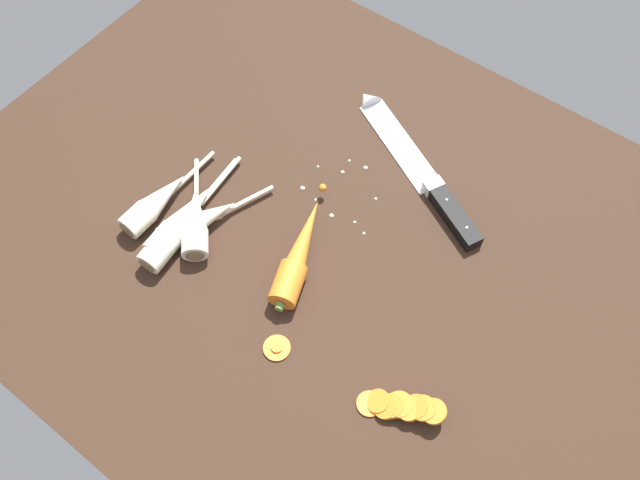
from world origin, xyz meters
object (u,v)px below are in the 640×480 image
chefs_knife (413,161)px  carrot_slice_stack (401,406)px  parsnip_front (195,222)px  parsnip_back (181,220)px  carrot_slice_stray_near (277,348)px  parsnip_mid_left (199,222)px  parsnip_mid_right (156,203)px  parsnip_outer (179,227)px  whole_carrot (299,254)px

chefs_knife → carrot_slice_stack: 40.34cm
parsnip_front → parsnip_back: size_ratio=0.72×
parsnip_back → carrot_slice_stack: (42.12, -3.75, -0.65)cm
chefs_knife → carrot_slice_stray_near: 38.12cm
parsnip_mid_left → parsnip_back: (-2.26, -1.40, -0.00)cm
parsnip_mid_right → parsnip_outer: (5.83, -1.16, -0.00)cm
chefs_knife → parsnip_mid_right: bearing=-131.3°
carrot_slice_stack → parsnip_mid_right: bearing=175.4°
whole_carrot → parsnip_front: whole_carrot is taller
parsnip_mid_left → parsnip_mid_right: same height
carrot_slice_stack → whole_carrot: bearing=158.2°
parsnip_front → parsnip_mid_right: same height
chefs_knife → carrot_slice_stray_near: size_ratio=8.48×
parsnip_front → carrot_slice_stack: size_ratio=1.37×
parsnip_front → chefs_knife: bearing=56.1°
parsnip_back → parsnip_outer: bearing=-66.6°
parsnip_mid_left → parsnip_outer: same height
parsnip_mid_right → parsnip_outer: bearing=-11.3°
parsnip_mid_left → carrot_slice_stack: size_ratio=1.69×
chefs_knife → carrot_slice_stack: bearing=-60.2°
chefs_knife → parsnip_mid_left: size_ratio=1.74×
whole_carrot → parsnip_outer: 18.79cm
whole_carrot → parsnip_front: bearing=-163.2°
parsnip_front → carrot_slice_stack: 40.59cm
whole_carrot → parsnip_back: size_ratio=1.00×
carrot_slice_stack → parsnip_front: bearing=173.1°
parsnip_back → carrot_slice_stray_near: bearing=-16.0°
parsnip_back → carrot_slice_stray_near: 24.79cm
chefs_knife → whole_carrot: 25.68cm
parsnip_back → parsnip_front: bearing=30.9°
chefs_knife → whole_carrot: whole_carrot is taller
whole_carrot → carrot_slice_stack: size_ratio=1.91×
parsnip_back → carrot_slice_stray_near: size_ratio=5.49×
parsnip_front → parsnip_mid_right: (-7.17, -1.04, -0.00)cm
chefs_knife → whole_carrot: size_ratio=1.54×
chefs_knife → parsnip_mid_left: bearing=-123.6°
whole_carrot → parsnip_front: size_ratio=1.39×
chefs_knife → parsnip_mid_left: (-19.80, -29.84, 1.33)cm
parsnip_front → parsnip_outer: size_ratio=0.64×
chefs_knife → parsnip_outer: (-21.58, -32.35, 1.33)cm
parsnip_front → carrot_slice_stray_near: (21.95, -7.92, -1.62)cm
chefs_knife → carrot_slice_stray_near: chefs_knife is taller
whole_carrot → parsnip_mid_right: size_ratio=1.09×
parsnip_outer → carrot_slice_stack: bearing=-3.6°
parsnip_mid_left → parsnip_back: size_ratio=0.88×
whole_carrot → carrot_slice_stray_near: 14.17cm
parsnip_back → carrot_slice_stray_near: parsnip_back is taller
carrot_slice_stack → carrot_slice_stray_near: carrot_slice_stack is taller
chefs_knife → whole_carrot: bearing=-99.4°
parsnip_outer → parsnip_mid_right: bearing=168.7°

